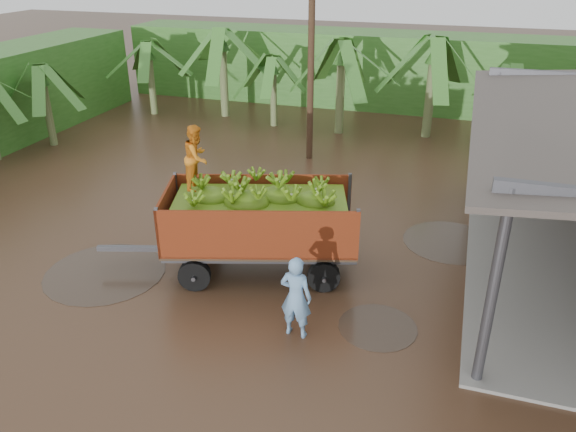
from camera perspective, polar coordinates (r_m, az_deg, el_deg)
name	(u,v)px	position (r m, az deg, el deg)	size (l,w,h in m)	color
ground	(275,249)	(15.32, -1.32, -3.35)	(100.00, 100.00, 0.00)	black
hedge_north	(338,67)	(29.88, 5.14, 14.82)	(22.00, 3.00, 3.60)	#2D661E
banana_trailer	(259,219)	(13.76, -2.95, -0.32)	(6.52, 3.49, 3.72)	#9F3516
man_blue	(296,297)	(11.67, 0.81, -8.23)	(0.68, 0.45, 1.87)	#6B96C3
utility_pole	(311,48)	(20.91, 2.37, 16.68)	(1.20, 0.24, 8.18)	#47301E
banana_plants	(199,107)	(22.08, -9.02, 10.91)	(24.01, 20.57, 4.23)	#2D661E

